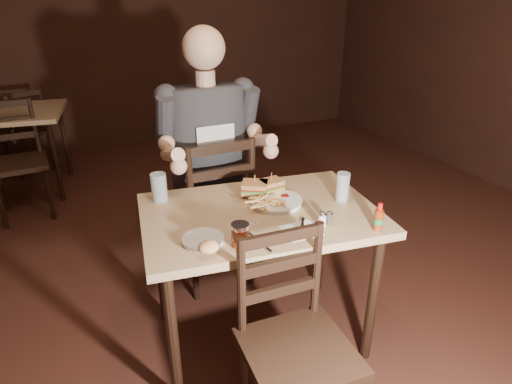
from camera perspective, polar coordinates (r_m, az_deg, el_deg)
name	(u,v)px	position (r m, az deg, el deg)	size (l,w,h in m)	color
room_shell	(244,71)	(1.95, -1.57, 15.82)	(7.00, 7.00, 7.00)	black
main_table	(260,228)	(2.08, 0.57, -4.80)	(1.19, 0.88, 0.77)	tan
bg_table	(16,121)	(4.42, -29.40, 8.27)	(0.91, 0.91, 0.77)	tan
chair_far	(211,209)	(2.67, -6.01, -2.26)	(0.46, 0.50, 0.99)	black
chair_near	(299,352)	(1.78, 5.73, -20.48)	(0.41, 0.45, 0.89)	black
bg_chair_far	(24,131)	(5.01, -28.51, 7.14)	(0.40, 0.44, 0.87)	black
bg_chair_near	(18,163)	(3.95, -29.15, 3.39)	(0.43, 0.47, 0.94)	black
diner	(210,126)	(2.42, -6.13, 8.71)	(0.61, 0.48, 1.05)	#2C2E31
dinner_plate	(276,202)	(2.11, 2.67, -1.33)	(0.25, 0.25, 0.01)	white
sandwich_left	(255,184)	(2.16, -0.16, 1.14)	(0.13, 0.11, 0.11)	tan
sandwich_right	(271,182)	(2.19, 2.08, 1.32)	(0.11, 0.09, 0.10)	tan
fries_pile	(266,201)	(2.06, 1.36, -1.23)	(0.25, 0.17, 0.04)	#E4B86B
ketchup_dollop	(285,196)	(2.15, 3.87, -0.50)	(0.04, 0.04, 0.01)	maroon
glass_left	(159,187)	(2.16, -12.80, 0.61)	(0.08, 0.08, 0.14)	silver
glass_right	(343,187)	(2.15, 11.47, 0.62)	(0.07, 0.07, 0.15)	silver
hot_sauce	(379,217)	(1.92, 16.06, -3.18)	(0.04, 0.04, 0.13)	maroon
salt_shaker	(322,219)	(1.92, 8.82, -3.64)	(0.04, 0.04, 0.06)	white
pepper_shaker	(329,218)	(1.94, 9.74, -3.46)	(0.03, 0.03, 0.06)	#38332D
syrup_dispenser	(240,235)	(1.74, -2.13, -5.73)	(0.08, 0.08, 0.10)	maroon
napkin	(301,230)	(1.88, 6.00, -5.11)	(0.15, 0.14, 0.00)	white
knife	(258,241)	(1.79, 0.25, -6.51)	(0.01, 0.20, 0.00)	silver
fork	(302,226)	(1.91, 6.18, -4.57)	(0.01, 0.16, 0.01)	silver
side_plate	(203,240)	(1.80, -7.09, -6.40)	(0.17, 0.17, 0.01)	white
bread_roll	(209,247)	(1.69, -6.33, -7.31)	(0.09, 0.07, 0.05)	tan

